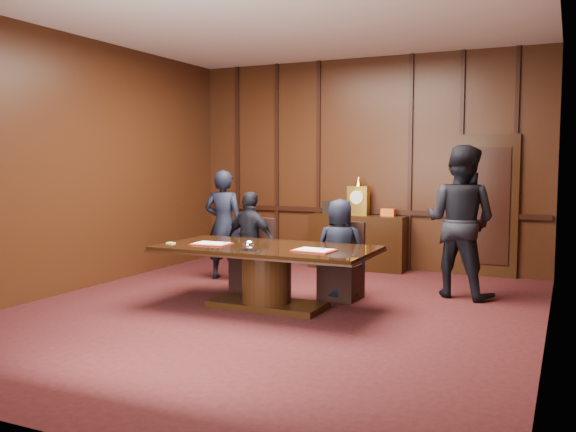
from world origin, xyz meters
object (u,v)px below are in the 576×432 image
at_px(conference_table, 267,267).
at_px(witness_left, 224,225).
at_px(signatory_right, 340,249).
at_px(witness_right, 460,221).
at_px(sideboard, 358,240).
at_px(signatory_left, 251,241).

relative_size(conference_table, witness_left, 1.58).
xyz_separation_m(conference_table, signatory_right, (0.65, 0.80, 0.14)).
bearing_deg(witness_right, witness_left, 20.11).
xyz_separation_m(sideboard, witness_left, (-1.57, -1.70, 0.34)).
distance_m(conference_table, signatory_right, 1.04).
distance_m(conference_table, signatory_left, 1.05).
relative_size(signatory_left, witness_right, 0.69).
bearing_deg(signatory_left, sideboard, -99.82).
xyz_separation_m(signatory_right, witness_right, (1.36, 0.86, 0.34)).
height_order(conference_table, signatory_right, signatory_right).
relative_size(signatory_left, signatory_right, 1.05).
xyz_separation_m(sideboard, signatory_left, (-0.79, -2.29, 0.20)).
bearing_deg(signatory_right, witness_right, -158.08).
bearing_deg(signatory_left, witness_left, -27.81).
bearing_deg(sideboard, signatory_left, -108.98).
xyz_separation_m(sideboard, signatory_right, (0.51, -2.29, 0.17)).
height_order(conference_table, witness_left, witness_left).
height_order(sideboard, witness_left, witness_left).
xyz_separation_m(conference_table, witness_left, (-1.43, 1.39, 0.32)).
height_order(witness_left, witness_right, witness_right).
relative_size(conference_table, signatory_left, 1.90).
height_order(sideboard, witness_right, witness_right).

